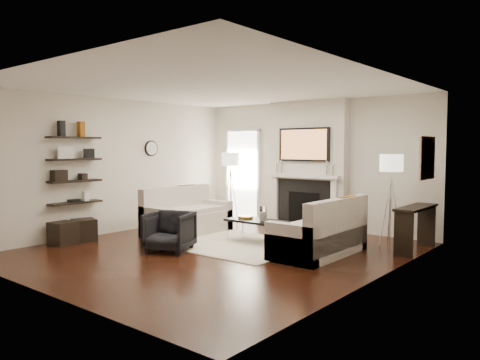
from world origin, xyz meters
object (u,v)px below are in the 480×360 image
Objects in this scene: loveseat_left_base at (188,223)px; lamp_left_shade at (230,159)px; lamp_right_shade at (391,163)px; armchair at (169,229)px; loveseat_right_base at (319,242)px; ottoman_near at (84,230)px; coffee_table at (256,221)px.

loveseat_left_base is 2.16m from lamp_left_shade.
lamp_left_shade is 3.91m from lamp_right_shade.
loveseat_left_base is 2.50× the size of armchair.
armchair reaches higher than loveseat_right_base.
lamp_right_shade is at bearing 67.84° from loveseat_right_base.
lamp_left_shade is 1.00× the size of ottoman_near.
lamp_left_shade is (-0.35, 1.73, 1.24)m from loveseat_left_base.
armchair is 4.01m from lamp_right_shade.
coffee_table is at bearing 4.90° from loveseat_left_base.
loveseat_right_base is 3.91m from lamp_left_shade.
lamp_right_shade is at bearing 35.45° from ottoman_near.
armchair is at bearing 12.55° from ottoman_near.
loveseat_right_base is 4.30m from ottoman_near.
lamp_left_shade is (-3.30, 1.70, 1.24)m from loveseat_right_base.
lamp_left_shade reaches higher than loveseat_left_base.
lamp_left_shade is 1.00× the size of lamp_right_shade.
lamp_left_shade is (-1.25, 3.03, 1.09)m from armchair.
coffee_table is at bearing 35.63° from ottoman_near.
ottoman_near is (-2.59, -1.86, -0.20)m from coffee_table.
loveseat_right_base is 1.35m from coffee_table.
loveseat_left_base is 2.95m from loveseat_right_base.
lamp_left_shade is at bearing 101.46° from loveseat_left_base.
lamp_left_shade is at bearing 176.60° from lamp_right_shade.
lamp_right_shade is at bearing 35.21° from coffee_table.
loveseat_left_base is at bearing 102.50° from armchair.
loveseat_right_base is at bearing -4.36° from coffee_table.
ottoman_near is (-1.87, -0.42, -0.16)m from armchair.
lamp_right_shade reaches higher than loveseat_left_base.
armchair is 1.80× the size of lamp_left_shade.
lamp_right_shade is (0.60, 1.46, 1.24)m from loveseat_right_base.
loveseat_right_base is at bearing 10.99° from armchair.
lamp_left_shade reaches higher than loveseat_right_base.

